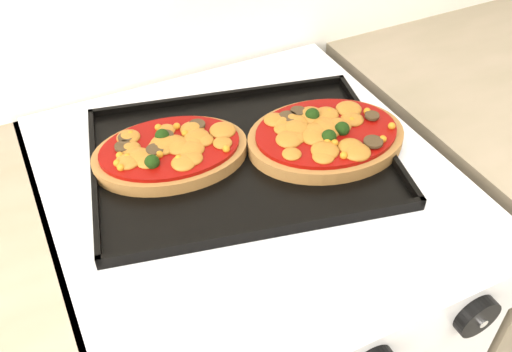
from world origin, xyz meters
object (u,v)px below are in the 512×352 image
stove (249,337)px  pizza_left (170,150)px  pizza_right (326,135)px  baking_tray (242,156)px

stove → pizza_left: 0.49m
stove → pizza_right: bearing=-3.3°
baking_tray → pizza_left: bearing=169.6°
baking_tray → pizza_left: pizza_left is taller
stove → baking_tray: (0.00, 0.02, 0.47)m
pizza_right → pizza_left: bearing=162.5°
stove → pizza_right: pizza_right is taller
stove → baking_tray: size_ratio=2.03×
baking_tray → pizza_right: bearing=-1.1°
pizza_left → pizza_right: (0.23, -0.07, 0.00)m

